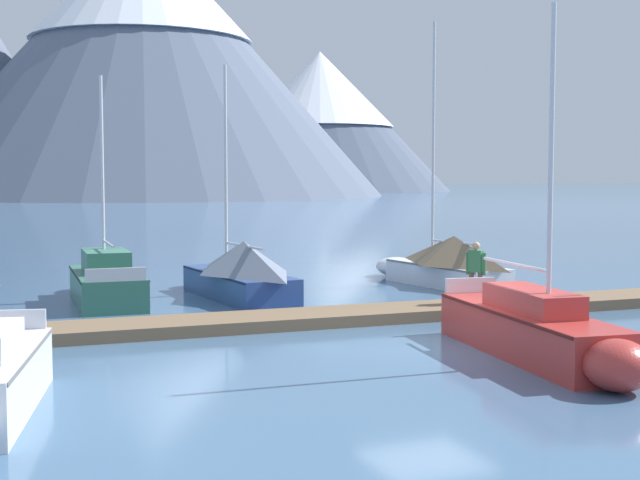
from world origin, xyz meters
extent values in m
plane|color=#426689|center=(0.00, 0.00, 0.00)|extent=(700.00, 700.00, 0.00)
cone|color=slate|center=(24.36, 151.09, 25.93)|extent=(91.66, 91.66, 51.87)
cone|color=#4C566B|center=(76.43, 187.57, 17.59)|extent=(66.19, 66.19, 35.18)
cone|color=white|center=(76.43, 187.57, 25.67)|extent=(37.78, 37.78, 19.13)
cube|color=brown|center=(0.00, 4.00, 0.15)|extent=(22.27, 2.75, 0.30)
cylinder|color=#38383D|center=(-0.03, 3.22, 0.12)|extent=(21.32, 1.10, 0.24)
cylinder|color=#38383D|center=(0.03, 4.78, 0.12)|extent=(21.32, 1.10, 0.24)
cube|color=silver|center=(-8.71, 0.38, 1.17)|extent=(1.55, 0.46, 0.36)
cube|color=#336B56|center=(-5.34, 9.75, 0.47)|extent=(2.07, 5.04, 0.94)
ellipsoid|color=#336B56|center=(-5.18, 12.57, 0.47)|extent=(1.64, 2.07, 0.89)
cube|color=#163027|center=(-5.34, 9.75, 0.90)|extent=(2.11, 4.95, 0.06)
cylinder|color=silver|center=(-5.30, 10.42, 3.88)|extent=(0.10, 0.10, 5.88)
cylinder|color=silver|center=(-5.37, 9.12, 1.84)|extent=(0.22, 2.62, 0.08)
cube|color=#3A7560|center=(-5.33, 9.88, 1.26)|extent=(1.38, 2.29, 0.65)
cube|color=silver|center=(-5.46, 7.36, 1.12)|extent=(1.63, 0.19, 0.36)
cube|color=navy|center=(-1.37, 9.24, 0.41)|extent=(2.21, 5.60, 0.83)
ellipsoid|color=navy|center=(-1.60, 12.21, 0.41)|extent=(1.62, 1.47, 0.78)
cube|color=#121D39|center=(-1.37, 9.24, 0.79)|extent=(2.24, 5.50, 0.06)
cylinder|color=silver|center=(-1.45, 10.30, 4.07)|extent=(0.10, 0.10, 6.48)
cylinder|color=silver|center=(-1.34, 8.83, 1.66)|extent=(0.31, 2.94, 0.08)
pyramid|color=slate|center=(-1.34, 8.84, 1.32)|extent=(2.37, 4.53, 0.98)
cube|color=#B2332D|center=(1.64, -1.43, 0.49)|extent=(2.22, 6.09, 0.97)
ellipsoid|color=#B2332D|center=(1.20, -4.60, 0.49)|extent=(1.37, 1.41, 0.92)
cube|color=#501614|center=(1.64, -1.43, 0.93)|extent=(2.24, 5.97, 0.06)
cylinder|color=silver|center=(1.53, -2.22, 4.09)|extent=(0.10, 0.10, 6.23)
cylinder|color=silver|center=(1.73, -0.78, 1.88)|extent=(0.48, 2.89, 0.08)
cube|color=#C03A35|center=(1.62, -1.58, 1.21)|extent=(1.35, 2.79, 0.47)
cube|color=silver|center=(2.03, 1.43, 1.15)|extent=(1.28, 0.27, 0.36)
cube|color=white|center=(6.12, 9.27, 0.39)|extent=(2.16, 5.28, 0.78)
ellipsoid|color=white|center=(5.80, 12.21, 0.39)|extent=(1.60, 2.33, 0.74)
cube|color=slate|center=(6.12, 9.27, 0.74)|extent=(2.19, 5.18, 0.06)
cylinder|color=silver|center=(6.03, 10.10, 4.96)|extent=(0.10, 0.10, 8.36)
cylinder|color=silver|center=(6.17, 8.83, 1.54)|extent=(0.36, 2.55, 0.08)
pyramid|color=#7A664C|center=(6.17, 8.89, 1.27)|extent=(2.30, 4.29, 0.98)
cylinder|color=brown|center=(3.67, 3.92, 0.73)|extent=(0.14, 0.14, 0.86)
cylinder|color=brown|center=(3.81, 3.70, 0.73)|extent=(0.14, 0.14, 0.86)
cube|color=#387A4C|center=(3.74, 3.81, 1.46)|extent=(0.39, 0.44, 0.60)
sphere|color=tan|center=(3.74, 3.81, 1.88)|extent=(0.22, 0.22, 0.22)
cylinder|color=#387A4C|center=(3.60, 4.02, 1.39)|extent=(0.09, 0.09, 0.62)
cylinder|color=#387A4C|center=(3.87, 3.60, 1.39)|extent=(0.09, 0.09, 0.62)
camera|label=1|loc=(-9.41, -16.35, 3.80)|focal=48.57mm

